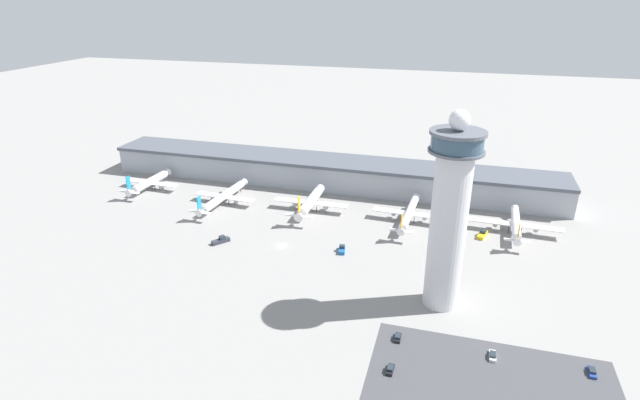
{
  "coord_description": "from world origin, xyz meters",
  "views": [
    {
      "loc": [
        63.47,
        -165.68,
        93.93
      ],
      "look_at": [
        10.14,
        20.68,
        12.71
      ],
      "focal_mm": 28.0,
      "sensor_mm": 36.0,
      "label": 1
    }
  ],
  "objects": [
    {
      "name": "ground_plane",
      "position": [
        0.0,
        0.0,
        0.0
      ],
      "size": [
        1000.0,
        1000.0,
        0.0
      ],
      "primitive_type": "plane",
      "color": "gray"
    },
    {
      "name": "terminal_building",
      "position": [
        0.0,
        70.0,
        7.31
      ],
      "size": [
        233.86,
        25.0,
        14.42
      ],
      "color": "#A3A8B2",
      "rests_on": "ground"
    },
    {
      "name": "control_tower",
      "position": [
        63.32,
        -22.95,
        31.92
      ],
      "size": [
        16.23,
        16.23,
        63.74
      ],
      "color": "silver",
      "rests_on": "ground"
    },
    {
      "name": "parking_lot_surface",
      "position": [
        78.67,
        -58.92,
        0.0
      ],
      "size": [
        64.0,
        40.0,
        0.01
      ],
      "primitive_type": "cube",
      "color": "#424247",
      "rests_on": "ground"
    },
    {
      "name": "airplane_gate_alpha",
      "position": [
        -85.98,
        39.7,
        3.84
      ],
      "size": [
        30.64,
        33.3,
        12.2
      ],
      "color": "white",
      "rests_on": "ground"
    },
    {
      "name": "airplane_gate_bravo",
      "position": [
        -40.95,
        32.4,
        3.92
      ],
      "size": [
        30.34,
        42.69,
        11.62
      ],
      "color": "white",
      "rests_on": "ground"
    },
    {
      "name": "airplane_gate_charlie",
      "position": [
        1.11,
        35.92,
        4.47
      ],
      "size": [
        34.66,
        35.83,
        13.71
      ],
      "color": "white",
      "rests_on": "ground"
    },
    {
      "name": "airplane_gate_delta",
      "position": [
        46.26,
        36.11,
        4.37
      ],
      "size": [
        32.67,
        40.22,
        11.71
      ],
      "color": "silver",
      "rests_on": "ground"
    },
    {
      "name": "airplane_gate_echo",
      "position": [
        90.4,
        37.31,
        4.29
      ],
      "size": [
        38.24,
        34.88,
        11.82
      ],
      "color": "white",
      "rests_on": "ground"
    },
    {
      "name": "service_truck_catering",
      "position": [
        77.41,
        30.84,
        0.9
      ],
      "size": [
        4.6,
        7.99,
        2.61
      ],
      "color": "black",
      "rests_on": "ground"
    },
    {
      "name": "service_truck_fuel",
      "position": [
        -24.42,
        -4.19,
        0.98
      ],
      "size": [
        6.39,
        7.21,
        2.84
      ],
      "color": "black",
      "rests_on": "ground"
    },
    {
      "name": "service_truck_baggage",
      "position": [
        -45.06,
        38.7,
        1.11
      ],
      "size": [
        3.53,
        7.4,
        3.17
      ],
      "color": "black",
      "rests_on": "ground"
    },
    {
      "name": "service_truck_water",
      "position": [
        24.39,
        2.06,
        0.86
      ],
      "size": [
        3.42,
        6.32,
        2.48
      ],
      "color": "black",
      "rests_on": "ground"
    },
    {
      "name": "car_grey_coupe",
      "position": [
        52.56,
        -59.17,
        0.61
      ],
      "size": [
        1.91,
        4.29,
        1.57
      ],
      "color": "black",
      "rests_on": "ground"
    },
    {
      "name": "car_blue_compact",
      "position": [
        104.3,
        -45.28,
        0.55
      ],
      "size": [
        1.86,
        4.62,
        1.42
      ],
      "color": "black",
      "rests_on": "ground"
    },
    {
      "name": "car_black_suv",
      "position": [
        52.66,
        -45.23,
        0.57
      ],
      "size": [
        1.85,
        4.32,
        1.48
      ],
      "color": "black",
      "rests_on": "ground"
    },
    {
      "name": "car_silver_sedan",
      "position": [
        79.08,
        -45.87,
        0.56
      ],
      "size": [
        1.78,
        4.62,
        1.45
      ],
      "color": "black",
      "rests_on": "ground"
    }
  ]
}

